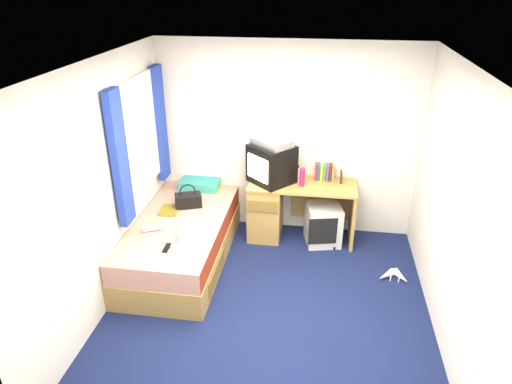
# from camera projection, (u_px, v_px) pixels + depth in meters

# --- Properties ---
(ground) EXTENTS (3.40, 3.40, 0.00)m
(ground) POSITION_uv_depth(u_px,v_px,m) (268.00, 308.00, 4.62)
(ground) COLOR #0C1438
(ground) RESTS_ON ground
(room_shell) EXTENTS (3.40, 3.40, 3.40)m
(room_shell) POSITION_uv_depth(u_px,v_px,m) (270.00, 177.00, 3.99)
(room_shell) COLOR white
(room_shell) RESTS_ON ground
(bed) EXTENTS (1.01, 2.00, 0.54)m
(bed) POSITION_uv_depth(u_px,v_px,m) (182.00, 240.00, 5.27)
(bed) COLOR #A78745
(bed) RESTS_ON ground
(pillow) EXTENTS (0.50, 0.33, 0.11)m
(pillow) POSITION_uv_depth(u_px,v_px,m) (200.00, 184.00, 5.90)
(pillow) COLOR #1A63AF
(pillow) RESTS_ON bed
(desk) EXTENTS (1.30, 0.55, 0.75)m
(desk) POSITION_uv_depth(u_px,v_px,m) (279.00, 207.00, 5.72)
(desk) COLOR #A78745
(desk) RESTS_ON ground
(storage_cube) EXTENTS (0.48, 0.48, 0.51)m
(storage_cube) POSITION_uv_depth(u_px,v_px,m) (323.00, 224.00, 5.64)
(storage_cube) COLOR silver
(storage_cube) RESTS_ON ground
(crt_tv) EXTENTS (0.64, 0.63, 0.47)m
(crt_tv) POSITION_uv_depth(u_px,v_px,m) (271.00, 164.00, 5.49)
(crt_tv) COLOR black
(crt_tv) RESTS_ON desk
(vcr) EXTENTS (0.54, 0.53, 0.08)m
(vcr) POSITION_uv_depth(u_px,v_px,m) (272.00, 142.00, 5.37)
(vcr) COLOR silver
(vcr) RESTS_ON crt_tv
(book_row) EXTENTS (0.24, 0.13, 0.20)m
(book_row) POSITION_uv_depth(u_px,v_px,m) (324.00, 172.00, 5.61)
(book_row) COLOR maroon
(book_row) RESTS_ON desk
(picture_frame) EXTENTS (0.02, 0.12, 0.14)m
(picture_frame) POSITION_uv_depth(u_px,v_px,m) (341.00, 177.00, 5.55)
(picture_frame) COLOR black
(picture_frame) RESTS_ON desk
(pink_water_bottle) EXTENTS (0.09, 0.09, 0.21)m
(pink_water_bottle) POSITION_uv_depth(u_px,v_px,m) (302.00, 178.00, 5.43)
(pink_water_bottle) COLOR #C51B4E
(pink_water_bottle) RESTS_ON desk
(aerosol_can) EXTENTS (0.06, 0.06, 0.18)m
(aerosol_can) POSITION_uv_depth(u_px,v_px,m) (298.00, 174.00, 5.56)
(aerosol_can) COLOR silver
(aerosol_can) RESTS_ON desk
(handbag) EXTENTS (0.35, 0.27, 0.29)m
(handbag) POSITION_uv_depth(u_px,v_px,m) (188.00, 200.00, 5.42)
(handbag) COLOR black
(handbag) RESTS_ON bed
(towel) EXTENTS (0.33, 0.28, 0.11)m
(towel) POSITION_uv_depth(u_px,v_px,m) (197.00, 232.00, 4.81)
(towel) COLOR silver
(towel) RESTS_ON bed
(magazine) EXTENTS (0.23, 0.30, 0.01)m
(magazine) POSITION_uv_depth(u_px,v_px,m) (169.00, 210.00, 5.34)
(magazine) COLOR gold
(magazine) RESTS_ON bed
(water_bottle) EXTENTS (0.21, 0.14, 0.07)m
(water_bottle) POSITION_uv_depth(u_px,v_px,m) (152.00, 228.00, 4.92)
(water_bottle) COLOR silver
(water_bottle) RESTS_ON bed
(colour_swatch_fan) EXTENTS (0.21, 0.18, 0.01)m
(colour_swatch_fan) POSITION_uv_depth(u_px,v_px,m) (170.00, 245.00, 4.67)
(colour_swatch_fan) COLOR gold
(colour_swatch_fan) RESTS_ON bed
(remote_control) EXTENTS (0.05, 0.16, 0.02)m
(remote_control) POSITION_uv_depth(u_px,v_px,m) (167.00, 248.00, 4.61)
(remote_control) COLOR black
(remote_control) RESTS_ON bed
(window_assembly) EXTENTS (0.11, 1.42, 1.40)m
(window_assembly) POSITION_uv_depth(u_px,v_px,m) (140.00, 138.00, 5.01)
(window_assembly) COLOR silver
(window_assembly) RESTS_ON room_shell
(white_heels) EXTENTS (0.37, 0.23, 0.09)m
(white_heels) POSITION_uv_depth(u_px,v_px,m) (394.00, 276.00, 5.03)
(white_heels) COLOR silver
(white_heels) RESTS_ON ground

